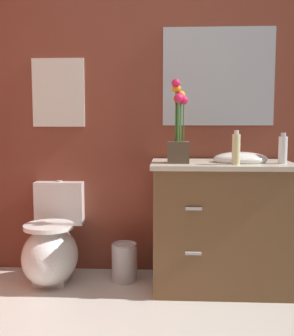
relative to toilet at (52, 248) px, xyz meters
The scene contains 9 objects.
wall_back 1.47m from the toilet, 16.16° to the left, with size 4.40×0.05×2.50m, color brown.
toilet is the anchor object (origin of this frame).
vanity_cabinet 1.19m from the toilet, ahead, with size 0.94×0.56×1.04m.
flower_vase 1.19m from the toilet, ahead, with size 0.14×0.14×0.54m.
soap_bottle 1.71m from the toilet, ahead, with size 0.06×0.06×0.20m.
lotion_bottle 1.44m from the toilet, ahead, with size 0.05×0.05×0.22m.
trash_bin 0.52m from the toilet, ahead, with size 0.18×0.18×0.27m.
wall_poster 1.13m from the toilet, 90.00° to the left, with size 0.39×0.01×0.50m, color silver.
wall_mirror 1.70m from the toilet, 12.86° to the left, with size 0.80×0.01×0.70m, color #B2BCC6.
Camera 1 is at (-0.02, -1.50, 1.12)m, focal length 45.21 mm.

